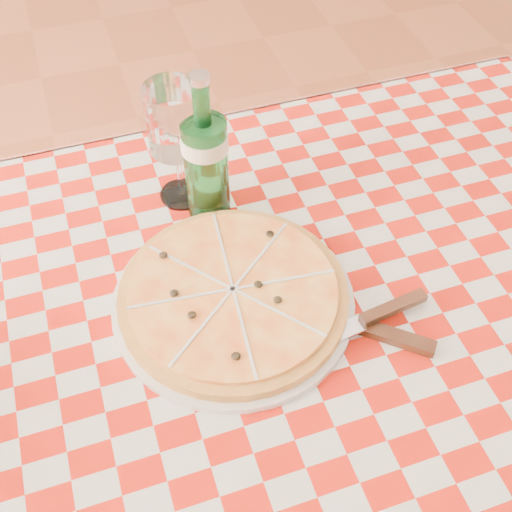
{
  "coord_description": "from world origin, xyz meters",
  "views": [
    {
      "loc": [
        -0.2,
        -0.48,
        1.48
      ],
      "look_at": [
        -0.02,
        0.06,
        0.82
      ],
      "focal_mm": 45.0,
      "sensor_mm": 36.0,
      "label": 1
    }
  ],
  "objects_px": {
    "wine_glass": "(176,146)",
    "dining_table": "(281,350)",
    "pizza_plate": "(233,295)",
    "water_bottle": "(205,149)"
  },
  "relations": [
    {
      "from": "wine_glass",
      "to": "dining_table",
      "type": "bearing_deg",
      "value": -74.34
    },
    {
      "from": "pizza_plate",
      "to": "dining_table",
      "type": "bearing_deg",
      "value": -29.24
    },
    {
      "from": "water_bottle",
      "to": "wine_glass",
      "type": "distance_m",
      "value": 0.06
    },
    {
      "from": "pizza_plate",
      "to": "water_bottle",
      "type": "height_order",
      "value": "water_bottle"
    },
    {
      "from": "wine_glass",
      "to": "pizza_plate",
      "type": "bearing_deg",
      "value": -86.65
    },
    {
      "from": "water_bottle",
      "to": "wine_glass",
      "type": "bearing_deg",
      "value": 125.5
    },
    {
      "from": "dining_table",
      "to": "wine_glass",
      "type": "distance_m",
      "value": 0.34
    },
    {
      "from": "dining_table",
      "to": "pizza_plate",
      "type": "xyz_separation_m",
      "value": [
        -0.06,
        0.03,
        0.12
      ]
    },
    {
      "from": "dining_table",
      "to": "wine_glass",
      "type": "xyz_separation_m",
      "value": [
        -0.08,
        0.27,
        0.2
      ]
    },
    {
      "from": "pizza_plate",
      "to": "water_bottle",
      "type": "bearing_deg",
      "value": 84.24
    }
  ]
}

